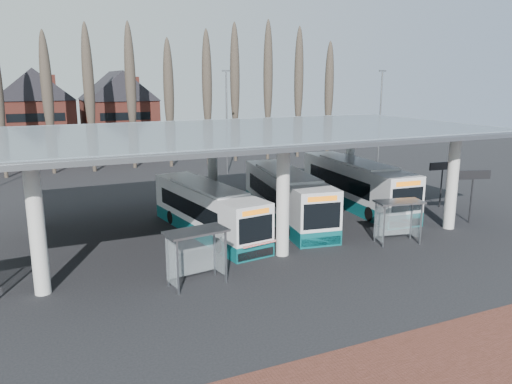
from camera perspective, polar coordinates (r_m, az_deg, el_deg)
name	(u,v)px	position (r m, az deg, el deg)	size (l,w,h in m)	color
ground	(305,270)	(25.31, 5.65, -8.91)	(140.00, 140.00, 0.00)	black
station_canopy	(242,140)	(30.90, -1.61, 6.01)	(32.00, 16.00, 6.34)	silver
poplar_row	(149,84)	(54.58, -12.17, 11.93)	(45.10, 1.10, 14.50)	#473D33
lamp_post_b	(227,120)	(49.78, -3.37, 8.17)	(0.80, 0.16, 10.17)	slate
lamp_post_c	(380,120)	(51.55, 13.98, 7.98)	(0.80, 0.16, 10.17)	slate
bus_1	(207,211)	(30.75, -5.59, -2.13)	(3.84, 11.25, 3.07)	silver
bus_2	(286,197)	(33.68, 3.50, -0.56)	(4.34, 12.19, 3.32)	silver
bus_3	(355,185)	(37.96, 11.28, 0.82)	(3.62, 12.53, 3.43)	silver
shelter_1	(195,245)	(23.18, -6.97, -5.98)	(3.00, 1.81, 2.62)	gray
shelter_2	(397,212)	(29.96, 15.86, -2.21)	(2.92, 1.86, 2.51)	gray
info_sign_0	(473,179)	(35.49, 23.56, 1.38)	(2.32, 0.76, 3.53)	black
info_sign_1	(443,169)	(39.09, 20.55, 2.44)	(2.29, 0.34, 3.40)	black
barrier	(259,245)	(26.36, 0.34, -6.09)	(2.05, 0.73, 1.03)	black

